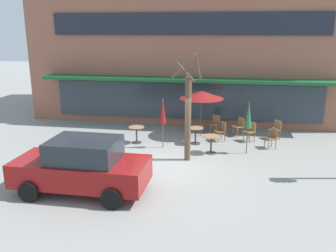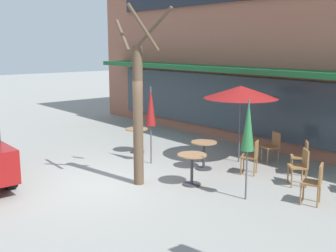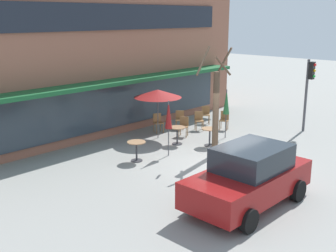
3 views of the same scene
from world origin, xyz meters
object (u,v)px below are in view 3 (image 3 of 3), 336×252
at_px(cafe_table_streetside, 210,134).
at_px(patio_umbrella_corner_open, 169,115).
at_px(cafe_chair_0, 158,121).
at_px(cafe_chair_2, 184,125).
at_px(cafe_chair_1, 199,119).
at_px(street_tree, 216,109).
at_px(traffic_light_pole, 309,83).
at_px(patio_umbrella_green_folded, 158,94).
at_px(parked_sedan, 249,177).
at_px(patio_umbrella_cream_folded, 226,102).
at_px(cafe_table_near_wall, 177,133).
at_px(cafe_chair_4, 206,113).
at_px(cafe_table_by_tree, 136,148).
at_px(cafe_chair_3, 224,119).
at_px(cafe_chair_5, 180,118).

relative_size(cafe_table_streetside, patio_umbrella_corner_open, 0.35).
distance_m(cafe_chair_0, cafe_chair_2, 1.36).
bearing_deg(cafe_chair_1, cafe_chair_2, -172.27).
xyz_separation_m(street_tree, traffic_light_pole, (5.84, -0.99, 0.43)).
height_order(patio_umbrella_green_folded, parked_sedan, patio_umbrella_green_folded).
height_order(patio_umbrella_cream_folded, patio_umbrella_corner_open, same).
bearing_deg(cafe_chair_2, street_tree, -115.10).
distance_m(cafe_table_near_wall, cafe_table_streetside, 1.38).
bearing_deg(cafe_chair_1, parked_sedan, -131.27).
bearing_deg(patio_umbrella_corner_open, patio_umbrella_green_folded, 53.79).
xyz_separation_m(cafe_chair_4, street_tree, (-3.79, -3.41, 1.34)).
height_order(cafe_table_by_tree, cafe_chair_2, cafe_chair_2).
height_order(cafe_chair_0, cafe_chair_4, same).
xyz_separation_m(cafe_table_by_tree, street_tree, (2.53, -1.75, 1.35)).
xyz_separation_m(patio_umbrella_cream_folded, traffic_light_pole, (3.49, -2.14, 0.67)).
distance_m(cafe_chair_2, cafe_chair_3, 2.30).
height_order(patio_umbrella_green_folded, patio_umbrella_corner_open, same).
bearing_deg(traffic_light_pole, cafe_chair_0, 134.41).
xyz_separation_m(cafe_table_near_wall, cafe_chair_4, (3.67, 1.34, 0.01)).
xyz_separation_m(cafe_chair_2, cafe_chair_3, (2.20, -0.67, 0.00)).
distance_m(cafe_chair_2, cafe_chair_4, 2.62).
xyz_separation_m(cafe_chair_0, cafe_chair_1, (1.65, -1.14, 0.00)).
bearing_deg(patio_umbrella_cream_folded, patio_umbrella_green_folded, 133.58).
distance_m(cafe_chair_2, parked_sedan, 7.44).
bearing_deg(street_tree, patio_umbrella_cream_folded, 26.21).
xyz_separation_m(patio_umbrella_cream_folded, patio_umbrella_corner_open, (-3.58, 0.16, 0.00)).
distance_m(patio_umbrella_corner_open, cafe_chair_2, 3.06).
distance_m(cafe_table_near_wall, patio_umbrella_corner_open, 1.91).
relative_size(patio_umbrella_green_folded, street_tree, 0.52).
relative_size(patio_umbrella_corner_open, cafe_chair_1, 2.47).
distance_m(cafe_chair_2, cafe_chair_5, 1.28).
height_order(patio_umbrella_cream_folded, cafe_chair_3, patio_umbrella_cream_folded).
height_order(cafe_table_streetside, parked_sedan, parked_sedan).
distance_m(cafe_chair_0, parked_sedan, 8.40).
relative_size(cafe_table_near_wall, traffic_light_pole, 0.22).
relative_size(cafe_table_by_tree, cafe_chair_2, 0.85).
height_order(cafe_chair_1, traffic_light_pole, traffic_light_pole).
height_order(cafe_chair_2, cafe_chair_4, same).
bearing_deg(patio_umbrella_cream_folded, cafe_table_near_wall, 157.65).
bearing_deg(street_tree, cafe_table_near_wall, 86.64).
height_order(patio_umbrella_green_folded, traffic_light_pole, traffic_light_pole).
bearing_deg(cafe_chair_5, cafe_table_near_wall, -140.90).
height_order(patio_umbrella_cream_folded, cafe_chair_1, patio_umbrella_cream_folded).
bearing_deg(cafe_table_by_tree, cafe_chair_1, 12.38).
relative_size(patio_umbrella_cream_folded, parked_sedan, 0.52).
relative_size(cafe_chair_2, traffic_light_pole, 0.26).
relative_size(cafe_chair_1, cafe_chair_5, 1.00).
distance_m(cafe_chair_5, street_tree, 4.44).
relative_size(patio_umbrella_cream_folded, cafe_chair_0, 2.47).
bearing_deg(parked_sedan, cafe_chair_0, 62.46).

